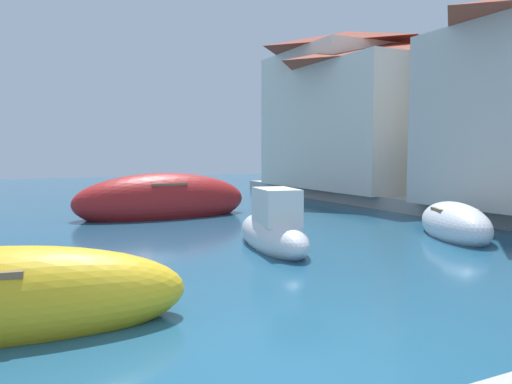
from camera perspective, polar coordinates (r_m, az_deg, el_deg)
The scene contains 6 objects.
ground at distance 5.61m, azimuth 3.01°, elevation -18.79°, with size 80.00×80.00×0.00m, color #1E5170.
moored_boat_1 at distance 17.30m, azimuth -10.74°, elevation -1.02°, with size 6.10×2.36×1.93m.
moored_boat_3 at distance 11.49m, azimuth 1.98°, elevation -4.50°, with size 1.71×3.81×1.63m.
moored_boat_6 at distance 13.91m, azimuth 21.99°, elevation -3.52°, with size 2.68×3.60×1.19m.
waterfront_building_annex at distance 24.51m, azimuth 13.51°, elevation 8.69°, with size 7.19×8.63×6.86m.
waterfront_building_far at distance 26.32m, azimuth 10.38°, elevation 9.55°, with size 6.87×7.10×7.87m.
Camera 1 is at (-2.50, -4.50, 2.24)m, focal length 34.59 mm.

